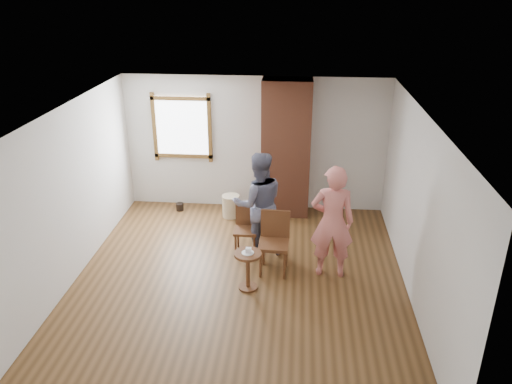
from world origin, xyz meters
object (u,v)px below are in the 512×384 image
Objects in this scene: dining_chair_left at (246,226)px; man at (259,204)px; stoneware_crock at (231,206)px; person_pink at (332,222)px; dining_chair_right at (274,239)px; side_table at (248,265)px.

man reaches higher than dining_chair_left.
man is (0.64, -1.27, 0.66)m from stoneware_crock.
dining_chair_left is 0.45× the size of person_pink.
dining_chair_right is 0.54× the size of person_pink.
dining_chair_left is at bearing -70.98° from stoneware_crock.
side_table is 1.20m from man.
man is at bearing 120.66° from dining_chair_right.
dining_chair_right reaches higher than side_table.
stoneware_crock is at bearing -77.82° from man.
dining_chair_left is 0.47× the size of man.
side_table is at bearing -76.39° from stoneware_crock.
stoneware_crock is 2.45m from side_table.
person_pink is at bearing -46.23° from stoneware_crock.
man is at bearing -63.29° from stoneware_crock.
man reaches higher than side_table.
dining_chair_left is (0.44, -1.26, 0.24)m from stoneware_crock.
dining_chair_left is 0.74m from dining_chair_right.
person_pink is (1.79, -1.87, 0.68)m from stoneware_crock.
dining_chair_left is at bearing 97.14° from side_table.
dining_chair_left is 1.12m from side_table.
person_pink reaches higher than dining_chair_left.
dining_chair_right is at bearing -62.79° from stoneware_crock.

